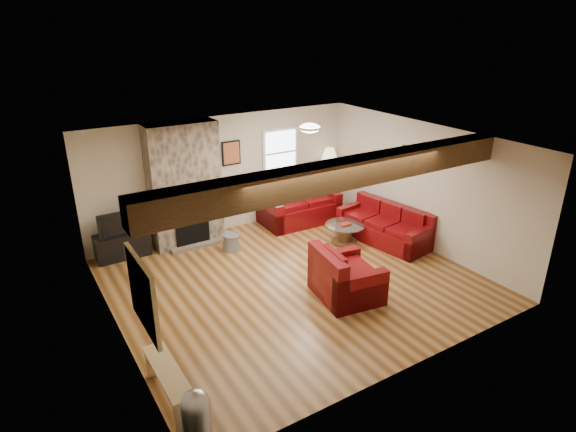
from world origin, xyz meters
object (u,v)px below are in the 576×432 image
object	(u,v)px
loveseat	(299,203)
tv_cabinet	(122,245)
coffee_table	(344,233)
sofa_three	(384,224)
floor_lamp	(330,158)
armchair_red	(347,273)
television	(119,222)

from	to	relation	value
loveseat	tv_cabinet	distance (m)	3.90
coffee_table	tv_cabinet	distance (m)	4.43
sofa_three	floor_lamp	xyz separation A→B (m)	(0.03, 1.99, 0.94)
loveseat	floor_lamp	bearing A→B (deg)	12.99
armchair_red	tv_cabinet	size ratio (longest dim) A/B	1.06
television	loveseat	bearing A→B (deg)	-4.42
floor_lamp	television	bearing A→B (deg)	178.75
tv_cabinet	floor_lamp	world-z (taller)	floor_lamp
sofa_three	floor_lamp	bearing A→B (deg)	170.37
armchair_red	tv_cabinet	bearing A→B (deg)	48.10
coffee_table	television	size ratio (longest dim) A/B	0.99
loveseat	armchair_red	distance (m)	3.29
sofa_three	loveseat	world-z (taller)	loveseat
sofa_three	coffee_table	distance (m)	0.84
loveseat	coffee_table	size ratio (longest dim) A/B	2.12
sofa_three	tv_cabinet	xyz separation A→B (m)	(-4.81, 2.10, -0.13)
sofa_three	loveseat	xyz separation A→B (m)	(-0.93, 1.80, 0.07)
loveseat	television	xyz separation A→B (m)	(-3.89, 0.30, 0.28)
loveseat	armchair_red	world-z (taller)	loveseat
armchair_red	television	size ratio (longest dim) A/B	1.30
armchair_red	coffee_table	xyz separation A→B (m)	(1.27, 1.68, -0.23)
coffee_table	sofa_three	bearing A→B (deg)	-26.66
loveseat	tv_cabinet	bearing A→B (deg)	177.16
coffee_table	television	distance (m)	4.46
coffee_table	tv_cabinet	size ratio (longest dim) A/B	0.80
tv_cabinet	coffee_table	bearing A→B (deg)	-22.98
sofa_three	coffee_table	bearing A→B (deg)	-125.31
armchair_red	television	world-z (taller)	television
tv_cabinet	television	world-z (taller)	television
armchair_red	coffee_table	bearing A→B (deg)	-28.46
loveseat	sofa_three	bearing A→B (deg)	-61.11
sofa_three	floor_lamp	world-z (taller)	floor_lamp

